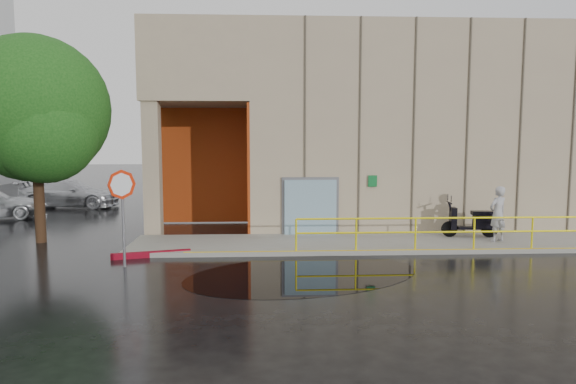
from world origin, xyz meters
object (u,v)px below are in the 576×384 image
tree_near (37,114)px  person (498,214)px  scooter (471,213)px  stop_sign (122,197)px  red_curb (151,254)px  car_c (70,193)px

tree_near → person: bearing=-4.3°
scooter → stop_sign: (-11.36, -3.17, 1.00)m
person → stop_sign: bearing=-13.2°
red_curb → tree_near: tree_near is taller
car_c → tree_near: 10.50m
scooter → red_curb: scooter is taller
stop_sign → tree_near: (-3.75, 3.55, 2.46)m
person → scooter: size_ratio=0.95×
stop_sign → tree_near: bearing=117.6°
stop_sign → car_c: 14.53m
person → red_curb: bearing=-18.6°
scooter → car_c: size_ratio=0.39×
person → red_curb: (-11.46, -1.15, -1.01)m
scooter → tree_near: bearing=-174.8°
person → scooter: person is taller
person → red_curb: person is taller
car_c → stop_sign: bearing=-150.4°
stop_sign → tree_near: size_ratio=0.39×
scooter → tree_near: (-15.11, 0.38, 3.46)m
car_c → tree_near: (2.56, -9.47, 3.74)m
tree_near → car_c: bearing=105.1°
red_curb → car_c: bearing=120.0°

